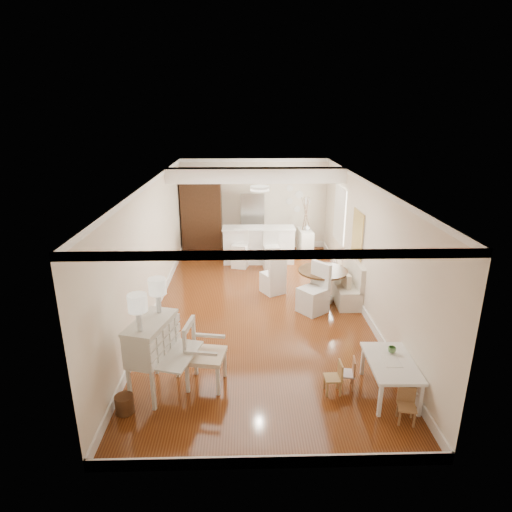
{
  "coord_description": "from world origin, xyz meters",
  "views": [
    {
      "loc": [
        -0.29,
        -8.6,
        4.13
      ],
      "look_at": [
        -0.05,
        0.3,
        1.12
      ],
      "focal_mm": 30.0,
      "sensor_mm": 36.0,
      "label": 1
    }
  ],
  "objects_px": {
    "gustavian_armchair": "(206,354)",
    "wicker_basket": "(124,404)",
    "kids_table": "(390,378)",
    "kids_chair_a": "(333,377)",
    "fridge": "(264,223)",
    "secretary_bureau": "(153,356)",
    "bar_stool_left": "(240,249)",
    "pantry_cabinet": "(202,215)",
    "breakfast_counter": "(259,245)",
    "kids_chair_c": "(407,406)",
    "slip_chair_far": "(273,273)",
    "dining_table": "(322,286)",
    "bar_stool_right": "(271,251)",
    "sideboard": "(305,243)",
    "kids_chair_b": "(346,373)"
  },
  "relations": [
    {
      "from": "secretary_bureau",
      "to": "slip_chair_far",
      "type": "relative_size",
      "value": 1.24
    },
    {
      "from": "kids_chair_b",
      "to": "bar_stool_left",
      "type": "height_order",
      "value": "bar_stool_left"
    },
    {
      "from": "bar_stool_left",
      "to": "slip_chair_far",
      "type": "bearing_deg",
      "value": -51.21
    },
    {
      "from": "kids_chair_c",
      "to": "secretary_bureau",
      "type": "bearing_deg",
      "value": 178.86
    },
    {
      "from": "gustavian_armchair",
      "to": "bar_stool_right",
      "type": "height_order",
      "value": "gustavian_armchair"
    },
    {
      "from": "bar_stool_left",
      "to": "fridge",
      "type": "relative_size",
      "value": 0.58
    },
    {
      "from": "secretary_bureau",
      "to": "fridge",
      "type": "relative_size",
      "value": 0.67
    },
    {
      "from": "wicker_basket",
      "to": "fridge",
      "type": "relative_size",
      "value": 0.15
    },
    {
      "from": "kids_table",
      "to": "dining_table",
      "type": "xyz_separation_m",
      "value": [
        -0.44,
        3.42,
        0.09
      ]
    },
    {
      "from": "kids_chair_b",
      "to": "bar_stool_right",
      "type": "xyz_separation_m",
      "value": [
        -0.85,
        5.39,
        0.27
      ]
    },
    {
      "from": "sideboard",
      "to": "breakfast_counter",
      "type": "bearing_deg",
      "value": -163.37
    },
    {
      "from": "dining_table",
      "to": "slip_chair_far",
      "type": "relative_size",
      "value": 1.14
    },
    {
      "from": "dining_table",
      "to": "fridge",
      "type": "height_order",
      "value": "fridge"
    },
    {
      "from": "gustavian_armchair",
      "to": "pantry_cabinet",
      "type": "xyz_separation_m",
      "value": [
        -0.68,
        6.94,
        0.61
      ]
    },
    {
      "from": "gustavian_armchair",
      "to": "sideboard",
      "type": "distance_m",
      "value": 6.85
    },
    {
      "from": "kids_table",
      "to": "bar_stool_left",
      "type": "height_order",
      "value": "bar_stool_left"
    },
    {
      "from": "wicker_basket",
      "to": "bar_stool_left",
      "type": "bearing_deg",
      "value": 75.09
    },
    {
      "from": "sideboard",
      "to": "bar_stool_left",
      "type": "bearing_deg",
      "value": -158.14
    },
    {
      "from": "gustavian_armchair",
      "to": "wicker_basket",
      "type": "height_order",
      "value": "gustavian_armchair"
    },
    {
      "from": "sideboard",
      "to": "dining_table",
      "type": "bearing_deg",
      "value": -95.52
    },
    {
      "from": "dining_table",
      "to": "sideboard",
      "type": "distance_m",
      "value": 3.31
    },
    {
      "from": "slip_chair_far",
      "to": "fridge",
      "type": "distance_m",
      "value": 3.3
    },
    {
      "from": "sideboard",
      "to": "wicker_basket",
      "type": "bearing_deg",
      "value": -121.46
    },
    {
      "from": "gustavian_armchair",
      "to": "fridge",
      "type": "xyz_separation_m",
      "value": [
        1.22,
        6.91,
        0.36
      ]
    },
    {
      "from": "fridge",
      "to": "sideboard",
      "type": "bearing_deg",
      "value": -22.54
    },
    {
      "from": "bar_stool_right",
      "to": "pantry_cabinet",
      "type": "xyz_separation_m",
      "value": [
        -2.03,
        1.69,
        0.63
      ]
    },
    {
      "from": "gustavian_armchair",
      "to": "dining_table",
      "type": "relative_size",
      "value": 0.97
    },
    {
      "from": "bar_stool_right",
      "to": "fridge",
      "type": "bearing_deg",
      "value": 89.31
    },
    {
      "from": "kids_chair_c",
      "to": "pantry_cabinet",
      "type": "xyz_separation_m",
      "value": [
        -3.54,
        7.89,
        0.89
      ]
    },
    {
      "from": "kids_chair_b",
      "to": "bar_stool_left",
      "type": "xyz_separation_m",
      "value": [
        -1.71,
        5.58,
        0.26
      ]
    },
    {
      "from": "secretary_bureau",
      "to": "sideboard",
      "type": "xyz_separation_m",
      "value": [
        3.21,
        6.55,
        -0.21
      ]
    },
    {
      "from": "wicker_basket",
      "to": "slip_chair_far",
      "type": "xyz_separation_m",
      "value": [
        2.42,
        4.28,
        0.35
      ]
    },
    {
      "from": "kids_table",
      "to": "kids_chair_a",
      "type": "distance_m",
      "value": 0.86
    },
    {
      "from": "gustavian_armchair",
      "to": "breakfast_counter",
      "type": "relative_size",
      "value": 0.53
    },
    {
      "from": "secretary_bureau",
      "to": "wicker_basket",
      "type": "distance_m",
      "value": 0.77
    },
    {
      "from": "gustavian_armchair",
      "to": "breakfast_counter",
      "type": "bearing_deg",
      "value": -0.29
    },
    {
      "from": "kids_chair_b",
      "to": "kids_chair_c",
      "type": "bearing_deg",
      "value": 47.54
    },
    {
      "from": "wicker_basket",
      "to": "kids_table",
      "type": "relative_size",
      "value": 0.23
    },
    {
      "from": "secretary_bureau",
      "to": "pantry_cabinet",
      "type": "bearing_deg",
      "value": 104.67
    },
    {
      "from": "bar_stool_left",
      "to": "pantry_cabinet",
      "type": "bearing_deg",
      "value": 143.01
    },
    {
      "from": "pantry_cabinet",
      "to": "kids_chair_b",
      "type": "bearing_deg",
      "value": -67.88
    },
    {
      "from": "kids_chair_c",
      "to": "fridge",
      "type": "bearing_deg",
      "value": 113.21
    },
    {
      "from": "wicker_basket",
      "to": "kids_chair_b",
      "type": "height_order",
      "value": "kids_chair_b"
    },
    {
      "from": "kids_table",
      "to": "sideboard",
      "type": "relative_size",
      "value": 1.37
    },
    {
      "from": "dining_table",
      "to": "slip_chair_far",
      "type": "bearing_deg",
      "value": 154.02
    },
    {
      "from": "secretary_bureau",
      "to": "kids_chair_c",
      "type": "xyz_separation_m",
      "value": [
        3.64,
        -0.81,
        -0.35
      ]
    },
    {
      "from": "gustavian_armchair",
      "to": "pantry_cabinet",
      "type": "bearing_deg",
      "value": 15.18
    },
    {
      "from": "kids_chair_b",
      "to": "breakfast_counter",
      "type": "distance_m",
      "value": 6.12
    },
    {
      "from": "gustavian_armchair",
      "to": "pantry_cabinet",
      "type": "height_order",
      "value": "pantry_cabinet"
    },
    {
      "from": "secretary_bureau",
      "to": "kids_chair_c",
      "type": "distance_m",
      "value": 3.74
    }
  ]
}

